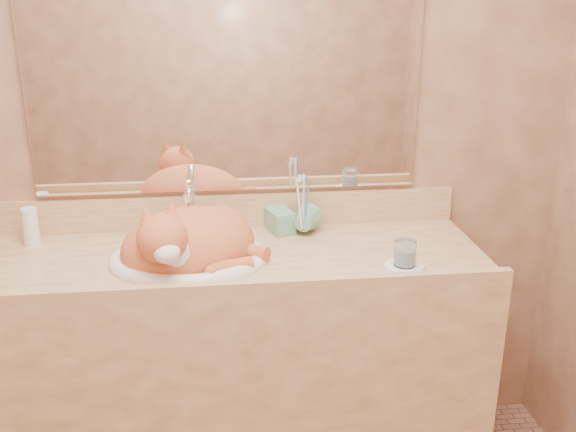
{
  "coord_description": "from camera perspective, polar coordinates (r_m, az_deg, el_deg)",
  "views": [
    {
      "loc": [
        -0.04,
        -1.16,
        1.65
      ],
      "look_at": [
        0.17,
        0.7,
        0.98
      ],
      "focal_mm": 40.0,
      "sensor_mm": 36.0,
      "label": 1
    }
  ],
  "objects": [
    {
      "name": "water_glass",
      "position": [
        1.96,
        10.36,
        -3.27
      ],
      "size": [
        0.07,
        0.07,
        0.08
      ],
      "primitive_type": "cylinder",
      "color": "silver",
      "rests_on": "saucer"
    },
    {
      "name": "toothbrushes",
      "position": [
        2.14,
        1.35,
        1.36
      ],
      "size": [
        0.04,
        0.04,
        0.22
      ],
      "primitive_type": null,
      "color": "white",
      "rests_on": "toothbrush_cup"
    },
    {
      "name": "cat",
      "position": [
        1.99,
        -8.97,
        -2.13
      ],
      "size": [
        0.54,
        0.49,
        0.24
      ],
      "primitive_type": null,
      "rotation": [
        0.0,
        0.0,
        0.41
      ],
      "color": "#B94F2A",
      "rests_on": "sink_basin"
    },
    {
      "name": "soap_dispenser",
      "position": [
        2.17,
        -0.11,
        0.28
      ],
      "size": [
        0.1,
        0.1,
        0.17
      ],
      "primitive_type": "imported",
      "rotation": [
        0.0,
        0.0,
        0.31
      ],
      "color": "#66A385",
      "rests_on": "vanity_counter"
    },
    {
      "name": "lotion_bottle",
      "position": [
        2.27,
        -21.92,
        -0.88
      ],
      "size": [
        0.05,
        0.05,
        0.13
      ],
      "primitive_type": "cylinder",
      "color": "white",
      "rests_on": "vanity_counter"
    },
    {
      "name": "mirror",
      "position": [
        2.16,
        -5.48,
        12.56
      ],
      "size": [
        1.3,
        0.02,
        0.8
      ],
      "primitive_type": "cube",
      "color": "white",
      "rests_on": "wall_back"
    },
    {
      "name": "vanity_counter",
      "position": [
        2.25,
        -4.52,
        -13.56
      ],
      "size": [
        1.6,
        0.55,
        0.85
      ],
      "primitive_type": null,
      "color": "#9C7046",
      "rests_on": "floor"
    },
    {
      "name": "wall_back",
      "position": [
        2.2,
        -5.37,
        8.97
      ],
      "size": [
        2.4,
        0.02,
        2.5
      ],
      "primitive_type": "cube",
      "color": "brown",
      "rests_on": "ground"
    },
    {
      "name": "saucer",
      "position": [
        1.98,
        10.28,
        -4.45
      ],
      "size": [
        0.12,
        0.12,
        0.01
      ],
      "primitive_type": "cylinder",
      "color": "white",
      "rests_on": "vanity_counter"
    },
    {
      "name": "sink_basin",
      "position": [
        2.0,
        -8.85,
        -1.91
      ],
      "size": [
        0.52,
        0.45,
        0.15
      ],
      "primitive_type": null,
      "rotation": [
        0.0,
        0.0,
        -0.11
      ],
      "color": "white",
      "rests_on": "vanity_counter"
    },
    {
      "name": "faucet",
      "position": [
        2.17,
        -8.72,
        0.33
      ],
      "size": [
        0.07,
        0.14,
        0.19
      ],
      "primitive_type": null,
      "rotation": [
        0.0,
        0.0,
        -0.15
      ],
      "color": "white",
      "rests_on": "vanity_counter"
    },
    {
      "name": "toothbrush_cup",
      "position": [
        2.17,
        1.33,
        -0.82
      ],
      "size": [
        0.13,
        0.13,
        0.09
      ],
      "primitive_type": "imported",
      "rotation": [
        0.0,
        0.0,
        -0.4
      ],
      "color": "#66A385",
      "rests_on": "vanity_counter"
    }
  ]
}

